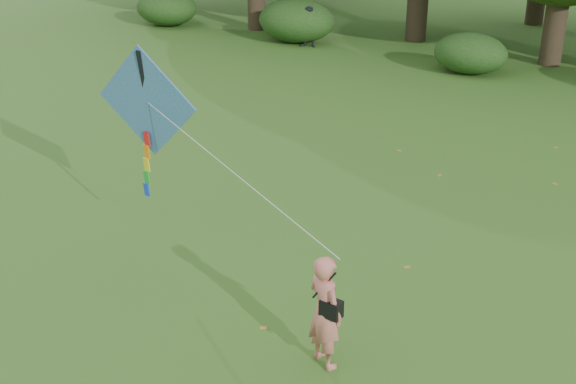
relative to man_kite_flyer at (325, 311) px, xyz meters
The scene contains 7 objects.
ground 1.15m from the man_kite_flyer, behind, with size 100.00×100.00×0.00m, color #265114.
man_kite_flyer is the anchor object (origin of this frame).
bystander_left 20.90m from the man_kite_flyer, 124.07° to the left, with size 0.80×0.62×1.64m, color #2A2A38.
crossbody_bag 0.17m from the man_kite_flyer, 14.61° to the right, with size 0.43×0.20×0.71m.
flying_kite 5.05m from the man_kite_flyer, 165.44° to the left, with size 5.80×1.47×2.93m.
shrub_band 17.66m from the man_kite_flyer, 94.72° to the left, with size 39.15×3.22×1.88m.
fallen_leaves 5.43m from the man_kite_flyer, 76.95° to the left, with size 7.88×12.06×0.01m.
Camera 1 is at (5.30, -7.41, 6.62)m, focal length 45.00 mm.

